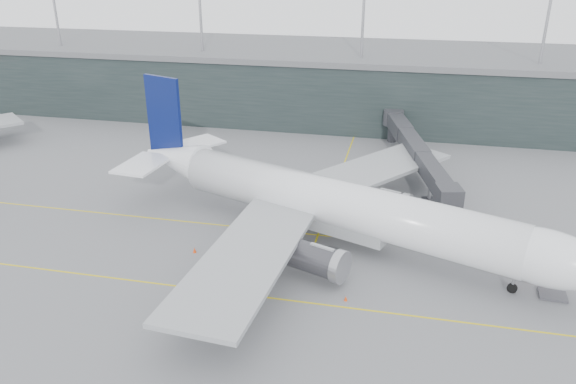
# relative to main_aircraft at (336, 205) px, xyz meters

# --- Properties ---
(ground) EXTENTS (320.00, 320.00, 0.00)m
(ground) POSITION_rel_main_aircraft_xyz_m (-7.45, 4.97, -5.22)
(ground) COLOR #5D5D62
(ground) RESTS_ON ground
(taxiline_a) EXTENTS (160.00, 0.25, 0.02)m
(taxiline_a) POSITION_rel_main_aircraft_xyz_m (-7.45, 0.97, -5.21)
(taxiline_a) COLOR gold
(taxiline_a) RESTS_ON ground
(taxiline_b) EXTENTS (160.00, 0.25, 0.02)m
(taxiline_b) POSITION_rel_main_aircraft_xyz_m (-7.45, -15.03, -5.21)
(taxiline_b) COLOR gold
(taxiline_b) RESTS_ON ground
(taxiline_lead_main) EXTENTS (0.25, 60.00, 0.02)m
(taxiline_lead_main) POSITION_rel_main_aircraft_xyz_m (-2.45, 24.97, -5.21)
(taxiline_lead_main) COLOR gold
(taxiline_lead_main) RESTS_ON ground
(terminal) EXTENTS (240.00, 36.00, 29.00)m
(terminal) POSITION_rel_main_aircraft_xyz_m (-7.45, 62.97, 2.40)
(terminal) COLOR black
(terminal) RESTS_ON ground
(main_aircraft) EXTENTS (63.96, 59.06, 18.59)m
(main_aircraft) POSITION_rel_main_aircraft_xyz_m (0.00, 0.00, 0.00)
(main_aircraft) COLOR white
(main_aircraft) RESTS_ON ground
(jet_bridge) EXTENTS (12.98, 43.03, 6.46)m
(jet_bridge) POSITION_rel_main_aircraft_xyz_m (10.57, 28.99, -0.38)
(jet_bridge) COLOR #2D2E33
(jet_bridge) RESTS_ON ground
(gse_cart) EXTENTS (2.89, 2.44, 1.68)m
(gse_cart) POSITION_rel_main_aircraft_xyz_m (24.38, -3.37, -4.28)
(gse_cart) COLOR #A30B14
(gse_cart) RESTS_ON ground
(baggage_dolly) EXTENTS (3.10, 2.54, 0.30)m
(baggage_dolly) POSITION_rel_main_aircraft_xyz_m (25.73, -7.89, -5.04)
(baggage_dolly) COLOR #3D3D43
(baggage_dolly) RESTS_ON ground
(uld_a) EXTENTS (2.25, 1.86, 1.93)m
(uld_a) POSITION_rel_main_aircraft_xyz_m (-12.99, 14.46, -4.20)
(uld_a) COLOR #36353A
(uld_a) RESTS_ON ground
(uld_b) EXTENTS (2.69, 2.42, 2.01)m
(uld_b) POSITION_rel_main_aircraft_xyz_m (-10.22, 16.00, -4.16)
(uld_b) COLOR #36353A
(uld_b) RESTS_ON ground
(uld_c) EXTENTS (2.18, 1.78, 1.92)m
(uld_c) POSITION_rel_main_aircraft_xyz_m (-7.05, 16.07, -4.21)
(uld_c) COLOR #36353A
(uld_c) RESTS_ON ground
(cone_nose) EXTENTS (0.42, 0.42, 0.67)m
(cone_nose) POSITION_rel_main_aircraft_xyz_m (24.20, -1.35, -4.88)
(cone_nose) COLOR orange
(cone_nose) RESTS_ON ground
(cone_wing_stbd) EXTENTS (0.38, 0.38, 0.61)m
(cone_wing_stbd) POSITION_rel_main_aircraft_xyz_m (3.16, -13.73, -4.91)
(cone_wing_stbd) COLOR #DA3D0C
(cone_wing_stbd) RESTS_ON ground
(cone_wing_port) EXTENTS (0.43, 0.43, 0.69)m
(cone_wing_port) POSITION_rel_main_aircraft_xyz_m (1.14, 15.36, -4.87)
(cone_wing_port) COLOR #F4370D
(cone_wing_port) RESTS_ON ground
(cone_tail) EXTENTS (0.46, 0.46, 0.73)m
(cone_tail) POSITION_rel_main_aircraft_xyz_m (-17.13, -7.17, -4.85)
(cone_tail) COLOR red
(cone_tail) RESTS_ON ground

